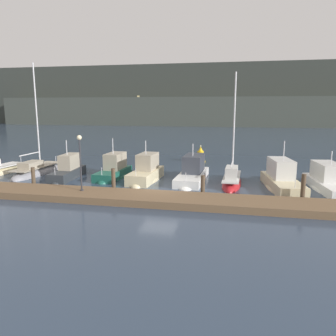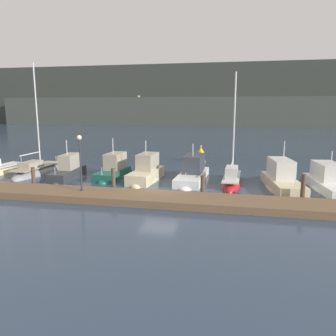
% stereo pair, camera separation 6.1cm
% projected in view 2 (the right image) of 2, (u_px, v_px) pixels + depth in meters
% --- Properties ---
extents(ground_plane, '(400.00, 400.00, 0.00)m').
position_uv_depth(ground_plane, '(158.00, 193.00, 22.88)').
color(ground_plane, '#2D3D51').
extents(dock, '(37.95, 2.80, 0.45)m').
position_uv_depth(dock, '(151.00, 198.00, 20.79)').
color(dock, brown).
rests_on(dock, ground).
extents(mooring_pile_1, '(0.28, 0.28, 1.58)m').
position_uv_depth(mooring_pile_1, '(33.00, 178.00, 24.15)').
color(mooring_pile_1, '#4C3D2D').
rests_on(mooring_pile_1, ground).
extents(mooring_pile_2, '(0.28, 0.28, 1.75)m').
position_uv_depth(mooring_pile_2, '(113.00, 181.00, 22.88)').
color(mooring_pile_2, '#4C3D2D').
rests_on(mooring_pile_2, ground).
extents(mooring_pile_3, '(0.28, 0.28, 1.51)m').
position_uv_depth(mooring_pile_3, '(203.00, 187.00, 21.65)').
color(mooring_pile_3, '#4C3D2D').
rests_on(mooring_pile_3, ground).
extents(mooring_pile_4, '(0.28, 0.28, 1.86)m').
position_uv_depth(mooring_pile_4, '(303.00, 189.00, 20.37)').
color(mooring_pile_4, '#4C3D2D').
rests_on(mooring_pile_4, ground).
extents(sailboat_berth_2, '(2.21, 6.67, 10.47)m').
position_uv_depth(sailboat_berth_2, '(37.00, 173.00, 29.43)').
color(sailboat_berth_2, gray).
rests_on(sailboat_berth_2, ground).
extents(motorboat_berth_3, '(1.99, 5.43, 3.67)m').
position_uv_depth(motorboat_berth_3, '(68.00, 173.00, 27.76)').
color(motorboat_berth_3, '#2D3338').
rests_on(motorboat_berth_3, ground).
extents(motorboat_berth_4, '(2.01, 5.41, 3.95)m').
position_uv_depth(motorboat_berth_4, '(114.00, 173.00, 28.01)').
color(motorboat_berth_4, '#195647').
rests_on(motorboat_berth_4, ground).
extents(motorboat_berth_5, '(2.20, 5.52, 3.89)m').
position_uv_depth(motorboat_berth_5, '(146.00, 176.00, 26.75)').
color(motorboat_berth_5, beige).
rests_on(motorboat_berth_5, ground).
extents(motorboat_berth_6, '(2.39, 6.77, 3.56)m').
position_uv_depth(motorboat_berth_6, '(193.00, 176.00, 26.72)').
color(motorboat_berth_6, white).
rests_on(motorboat_berth_6, ground).
extents(sailboat_berth_7, '(1.70, 5.94, 9.20)m').
position_uv_depth(sailboat_berth_7, '(232.00, 182.00, 25.49)').
color(sailboat_berth_7, red).
rests_on(sailboat_berth_7, ground).
extents(motorboat_berth_8, '(2.98, 6.77, 4.02)m').
position_uv_depth(motorboat_berth_8, '(282.00, 183.00, 24.00)').
color(motorboat_berth_8, beige).
rests_on(motorboat_berth_8, ground).
extents(motorboat_berth_9, '(3.03, 6.94, 3.36)m').
position_uv_depth(motorboat_berth_9, '(329.00, 185.00, 23.82)').
color(motorboat_berth_9, white).
rests_on(motorboat_berth_9, ground).
extents(channel_buoy, '(1.06, 1.06, 1.85)m').
position_uv_depth(channel_buoy, '(201.00, 156.00, 35.54)').
color(channel_buoy, gold).
rests_on(channel_buoy, ground).
extents(dock_lamppost, '(0.32, 0.32, 3.70)m').
position_uv_depth(dock_lamppost, '(80.00, 153.00, 21.42)').
color(dock_lamppost, '#2D2D33').
rests_on(dock_lamppost, dock).
extents(hillside_backdrop, '(240.00, 23.00, 19.27)m').
position_uv_depth(hillside_backdrop, '(222.00, 97.00, 107.80)').
color(hillside_backdrop, '#333833').
rests_on(hillside_backdrop, ground).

